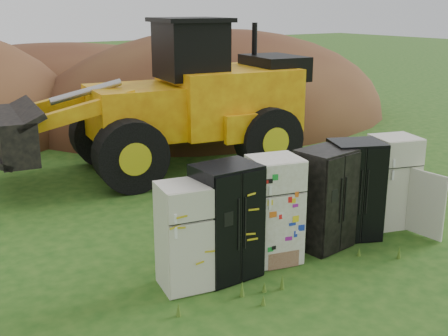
% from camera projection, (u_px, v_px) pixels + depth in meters
% --- Properties ---
extents(ground, '(120.00, 120.00, 0.00)m').
position_uv_depth(ground, '(301.00, 251.00, 10.22)').
color(ground, '#1C4713').
rests_on(ground, ground).
extents(fridge_leftmost, '(0.86, 0.83, 1.70)m').
position_uv_depth(fridge_leftmost, '(184.00, 236.00, 8.74)').
color(fridge_leftmost, silver).
rests_on(fridge_leftmost, ground).
extents(fridge_black_side, '(1.00, 0.80, 1.90)m').
position_uv_depth(fridge_black_side, '(226.00, 221.00, 9.08)').
color(fridge_black_side, black).
rests_on(fridge_black_side, ground).
extents(fridge_sticker, '(0.97, 0.93, 1.86)m').
position_uv_depth(fridge_sticker, '(274.00, 210.00, 9.65)').
color(fridge_sticker, white).
rests_on(fridge_sticker, ground).
extents(fridge_dark_mid, '(1.04, 0.89, 1.85)m').
position_uv_depth(fridge_dark_mid, '(324.00, 199.00, 10.19)').
color(fridge_dark_mid, black).
rests_on(fridge_dark_mid, ground).
extents(fridge_black_right, '(1.17, 1.09, 1.88)m').
position_uv_depth(fridge_black_right, '(354.00, 190.00, 10.65)').
color(fridge_black_right, black).
rests_on(fridge_black_right, ground).
extents(fridge_open_door, '(1.01, 0.97, 1.84)m').
position_uv_depth(fridge_open_door, '(392.00, 181.00, 11.24)').
color(fridge_open_door, silver).
rests_on(fridge_open_door, ground).
extents(wheel_loader, '(8.62, 4.34, 4.00)m').
position_uv_depth(wheel_loader, '(155.00, 97.00, 14.58)').
color(wheel_loader, yellow).
rests_on(wheel_loader, ground).
extents(dirt_mound_right, '(14.73, 10.80, 6.90)m').
position_uv_depth(dirt_mound_right, '(218.00, 118.00, 22.27)').
color(dirt_mound_right, '#422015').
rests_on(dirt_mound_right, ground).
extents(dirt_mound_back, '(16.56, 11.04, 5.47)m').
position_uv_depth(dirt_mound_back, '(55.00, 105.00, 25.04)').
color(dirt_mound_back, '#422015').
rests_on(dirt_mound_back, ground).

